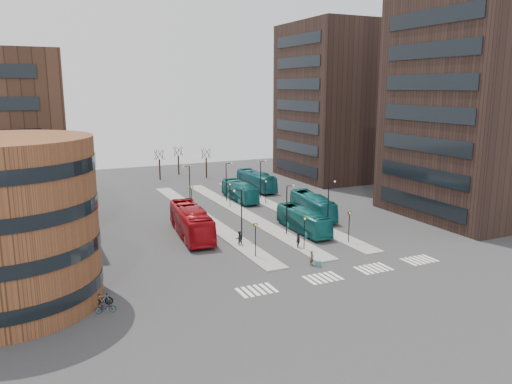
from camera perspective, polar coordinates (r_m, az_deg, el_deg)
name	(u,v)px	position (r m, az deg, el deg)	size (l,w,h in m)	color
ground	(357,291)	(46.28, 11.42, -11.06)	(160.00, 160.00, 0.00)	#2C2C2E
island_left	(204,218)	(69.94, -6.00, -2.93)	(2.50, 45.00, 0.15)	gray
island_mid	(243,213)	(72.04, -1.48, -2.43)	(2.50, 45.00, 0.15)	gray
island_right	(280,209)	(74.56, 2.75, -1.95)	(2.50, 45.00, 0.15)	gray
suitcase	(318,264)	(51.45, 7.14, -8.16)	(0.49, 0.39, 0.61)	navy
red_bus	(191,222)	(61.35, -7.42, -3.38)	(3.06, 13.06, 3.64)	#A90D14
teal_bus_a	(303,220)	(63.15, 5.42, -3.23)	(2.45, 10.47, 2.92)	#136260
teal_bus_b	(240,191)	(80.42, -1.88, 0.10)	(2.47, 10.54, 2.94)	#146568
teal_bus_c	(313,206)	(70.60, 6.48, -1.55)	(2.64, 11.30, 3.15)	#145F64
teal_bus_d	(256,181)	(88.58, 0.02, 1.30)	(2.72, 11.64, 3.24)	#145B64
traveller	(312,258)	(51.64, 6.39, -7.52)	(0.56, 0.37, 1.53)	#434328
commuter_a	(239,238)	(57.41, -1.94, -5.33)	(0.85, 0.67, 1.76)	black
commuter_b	(298,241)	(56.51, 4.86, -5.59)	(1.10, 0.46, 1.88)	black
commuter_c	(311,232)	(60.10, 6.34, -4.61)	(1.14, 0.65, 1.76)	black
bicycle_near	(105,308)	(43.03, -16.82, -12.54)	(0.57, 1.63, 0.86)	gray
bicycle_mid	(103,300)	(44.38, -17.13, -11.68)	(0.48, 1.68, 1.01)	gray
bicycle_far	(102,298)	(44.91, -17.22, -11.52)	(0.55, 1.59, 0.84)	gray
crosswalk_stripes	(347,273)	(50.24, 10.33, -9.13)	(22.35, 2.40, 0.01)	silver
round_building	(2,224)	(45.41, -27.03, -3.28)	(15.16, 15.16, 14.00)	brown
tower_near	(482,109)	(76.49, 24.39, 8.68)	(20.12, 20.00, 30.00)	#2E1F19
tower_far	(341,102)	(102.03, 9.66, 10.09)	(20.12, 20.00, 30.00)	#2E1F19
sign_poles	(262,208)	(65.13, 0.64, -1.85)	(12.45, 22.12, 3.65)	black
lamp_posts	(253,192)	(69.72, -0.36, 0.05)	(14.04, 20.24, 6.12)	black
bare_trees	(182,164)	(101.94, -8.51, 3.19)	(10.97, 8.14, 5.90)	black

